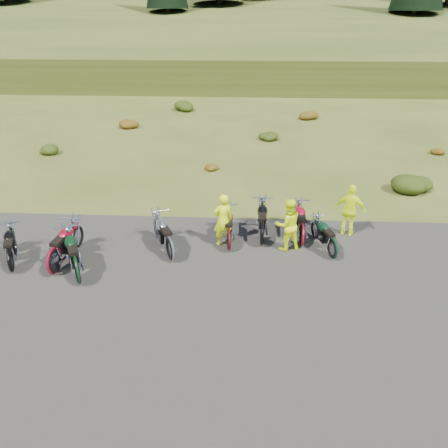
# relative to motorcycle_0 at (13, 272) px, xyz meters

# --- Properties ---
(ground) EXTENTS (300.00, 300.00, 0.00)m
(ground) POSITION_rel_motorcycle_0_xyz_m (5.45, -0.12, 0.00)
(ground) COLOR #3A4818
(ground) RESTS_ON ground
(gravel_pad) EXTENTS (20.00, 12.00, 0.04)m
(gravel_pad) POSITION_rel_motorcycle_0_xyz_m (5.45, -2.12, 0.00)
(gravel_pad) COLOR black
(gravel_pad) RESTS_ON ground
(hill_slope) EXTENTS (300.00, 45.97, 9.37)m
(hill_slope) POSITION_rel_motorcycle_0_xyz_m (5.45, 49.88, 0.00)
(hill_slope) COLOR #354216
(hill_slope) RESTS_ON ground
(hill_plateau) EXTENTS (300.00, 90.00, 9.17)m
(hill_plateau) POSITION_rel_motorcycle_0_xyz_m (5.45, 109.88, 0.00)
(hill_plateau) COLOR #354216
(hill_plateau) RESTS_ON ground
(shrub_1) EXTENTS (1.03, 1.03, 0.61)m
(shrub_1) POSITION_rel_motorcycle_0_xyz_m (-3.65, 11.18, 0.31)
(shrub_1) COLOR #25360D
(shrub_1) RESTS_ON ground
(shrub_2) EXTENTS (1.30, 1.30, 0.77)m
(shrub_2) POSITION_rel_motorcycle_0_xyz_m (-0.75, 16.48, 0.38)
(shrub_2) COLOR #65310C
(shrub_2) RESTS_ON ground
(shrub_3) EXTENTS (1.56, 1.56, 0.92)m
(shrub_3) POSITION_rel_motorcycle_0_xyz_m (2.15, 21.78, 0.46)
(shrub_3) COLOR #25360D
(shrub_3) RESTS_ON ground
(shrub_4) EXTENTS (0.77, 0.77, 0.45)m
(shrub_4) POSITION_rel_motorcycle_0_xyz_m (5.05, 9.08, 0.23)
(shrub_4) COLOR #65310C
(shrub_4) RESTS_ON ground
(shrub_5) EXTENTS (1.03, 1.03, 0.61)m
(shrub_5) POSITION_rel_motorcycle_0_xyz_m (7.95, 14.38, 0.31)
(shrub_5) COLOR #25360D
(shrub_5) RESTS_ON ground
(shrub_6) EXTENTS (1.30, 1.30, 0.77)m
(shrub_6) POSITION_rel_motorcycle_0_xyz_m (10.85, 19.68, 0.38)
(shrub_6) COLOR #65310C
(shrub_6) RESTS_ON ground
(shrub_7) EXTENTS (1.56, 1.56, 0.92)m
(shrub_7) POSITION_rel_motorcycle_0_xyz_m (13.75, 6.98, 0.46)
(shrub_7) COLOR #25360D
(shrub_7) RESTS_ON ground
(shrub_8) EXTENTS (0.77, 0.77, 0.45)m
(shrub_8) POSITION_rel_motorcycle_0_xyz_m (16.65, 12.28, 0.23)
(shrub_8) COLOR #65310C
(shrub_8) RESTS_ON ground
(motorcycle_0) EXTENTS (1.43, 2.13, 1.06)m
(motorcycle_0) POSITION_rel_motorcycle_0_xyz_m (0.00, 0.00, 0.00)
(motorcycle_0) COLOR black
(motorcycle_0) RESTS_ON ground
(motorcycle_1) EXTENTS (0.96, 2.33, 1.19)m
(motorcycle_1) POSITION_rel_motorcycle_0_xyz_m (1.31, -0.02, 0.00)
(motorcycle_1) COLOR maroon
(motorcycle_1) RESTS_ON ground
(motorcycle_2) EXTENTS (1.72, 2.38, 1.20)m
(motorcycle_2) POSITION_rel_motorcycle_0_xyz_m (2.15, -0.48, 0.00)
(motorcycle_2) COLOR black
(motorcycle_2) RESTS_ON ground
(motorcycle_3) EXTENTS (1.62, 2.29, 1.15)m
(motorcycle_3) POSITION_rel_motorcycle_0_xyz_m (4.53, 0.88, 0.00)
(motorcycle_3) COLOR #A8A8AC
(motorcycle_3) RESTS_ON ground
(motorcycle_4) EXTENTS (0.86, 2.11, 1.08)m
(motorcycle_4) POSITION_rel_motorcycle_0_xyz_m (6.28, 1.60, 0.00)
(motorcycle_4) COLOR #490C13
(motorcycle_4) RESTS_ON ground
(motorcycle_5) EXTENTS (0.78, 2.22, 1.16)m
(motorcycle_5) POSITION_rel_motorcycle_0_xyz_m (7.33, 1.99, 0.00)
(motorcycle_5) COLOR black
(motorcycle_5) RESTS_ON ground
(motorcycle_6) EXTENTS (0.72, 2.13, 1.11)m
(motorcycle_6) POSITION_rel_motorcycle_0_xyz_m (8.61, 2.01, 0.00)
(motorcycle_6) COLOR maroon
(motorcycle_6) RESTS_ON ground
(motorcycle_7) EXTENTS (1.13, 2.00, 0.99)m
(motorcycle_7) POSITION_rel_motorcycle_0_xyz_m (9.45, 1.27, 0.00)
(motorcycle_7) COLOR black
(motorcycle_7) RESTS_ON ground
(person_middle) EXTENTS (0.75, 0.61, 1.76)m
(person_middle) POSITION_rel_motorcycle_0_xyz_m (6.07, 1.92, 0.88)
(person_middle) COLOR #D7ED0C
(person_middle) RESTS_ON ground
(person_right_a) EXTENTS (0.99, 0.86, 1.72)m
(person_right_a) POSITION_rel_motorcycle_0_xyz_m (8.10, 1.75, 0.86)
(person_right_a) COLOR #D7ED0C
(person_right_a) RESTS_ON ground
(person_right_b) EXTENTS (1.13, 0.78, 1.78)m
(person_right_b) POSITION_rel_motorcycle_0_xyz_m (10.24, 2.86, 0.89)
(person_right_b) COLOR #D7ED0C
(person_right_b) RESTS_ON ground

